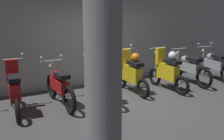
{
  "coord_description": "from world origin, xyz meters",
  "views": [
    {
      "loc": [
        -3.55,
        -5.29,
        2.36
      ],
      "look_at": [
        -0.18,
        0.8,
        0.75
      ],
      "focal_mm": 44.34,
      "sensor_mm": 36.0,
      "label": 1
    }
  ],
  "objects_px": {
    "motorbike_slot_5": "(167,70)",
    "motorbike_slot_3": "(102,81)",
    "motorbike_slot_1": "(14,90)",
    "motorbike_slot_2": "(59,86)",
    "motorbike_slot_6": "(189,68)",
    "motorbike_slot_7": "(214,65)",
    "support_pillar": "(103,79)",
    "motorbike_slot_4": "(131,72)"
  },
  "relations": [
    {
      "from": "motorbike_slot_2",
      "to": "motorbike_slot_7",
      "type": "xyz_separation_m",
      "value": [
        5.22,
        -0.08,
        0.0
      ]
    },
    {
      "from": "support_pillar",
      "to": "motorbike_slot_5",
      "type": "bearing_deg",
      "value": 41.7
    },
    {
      "from": "motorbike_slot_2",
      "to": "motorbike_slot_5",
      "type": "bearing_deg",
      "value": -4.47
    },
    {
      "from": "motorbike_slot_3",
      "to": "motorbike_slot_5",
      "type": "height_order",
      "value": "motorbike_slot_5"
    },
    {
      "from": "support_pillar",
      "to": "motorbike_slot_3",
      "type": "bearing_deg",
      "value": 63.46
    },
    {
      "from": "motorbike_slot_5",
      "to": "motorbike_slot_4",
      "type": "bearing_deg",
      "value": 164.87
    },
    {
      "from": "motorbike_slot_7",
      "to": "motorbike_slot_6",
      "type": "bearing_deg",
      "value": 176.96
    },
    {
      "from": "motorbike_slot_2",
      "to": "motorbike_slot_7",
      "type": "relative_size",
      "value": 1.01
    },
    {
      "from": "motorbike_slot_1",
      "to": "motorbike_slot_5",
      "type": "height_order",
      "value": "motorbike_slot_1"
    },
    {
      "from": "motorbike_slot_3",
      "to": "motorbike_slot_6",
      "type": "distance_m",
      "value": 3.13
    },
    {
      "from": "motorbike_slot_2",
      "to": "support_pillar",
      "type": "height_order",
      "value": "support_pillar"
    },
    {
      "from": "motorbike_slot_3",
      "to": "motorbike_slot_4",
      "type": "bearing_deg",
      "value": 13.34
    },
    {
      "from": "motorbike_slot_6",
      "to": "motorbike_slot_7",
      "type": "xyz_separation_m",
      "value": [
        1.05,
        -0.06,
        0.0
      ]
    },
    {
      "from": "motorbike_slot_1",
      "to": "support_pillar",
      "type": "xyz_separation_m",
      "value": [
        0.38,
        -3.61,
        1.06
      ]
    },
    {
      "from": "motorbike_slot_5",
      "to": "motorbike_slot_7",
      "type": "xyz_separation_m",
      "value": [
        2.09,
        0.16,
        -0.07
      ]
    },
    {
      "from": "motorbike_slot_2",
      "to": "motorbike_slot_4",
      "type": "xyz_separation_m",
      "value": [
        2.09,
        0.04,
        0.08
      ]
    },
    {
      "from": "motorbike_slot_5",
      "to": "motorbike_slot_6",
      "type": "relative_size",
      "value": 0.86
    },
    {
      "from": "motorbike_slot_2",
      "to": "motorbike_slot_3",
      "type": "xyz_separation_m",
      "value": [
        1.04,
        -0.21,
        0.04
      ]
    },
    {
      "from": "motorbike_slot_6",
      "to": "motorbike_slot_1",
      "type": "bearing_deg",
      "value": 179.75
    },
    {
      "from": "motorbike_slot_1",
      "to": "motorbike_slot_3",
      "type": "height_order",
      "value": "motorbike_slot_1"
    },
    {
      "from": "motorbike_slot_2",
      "to": "motorbike_slot_4",
      "type": "relative_size",
      "value": 1.16
    },
    {
      "from": "motorbike_slot_1",
      "to": "motorbike_slot_2",
      "type": "relative_size",
      "value": 0.86
    },
    {
      "from": "motorbike_slot_1",
      "to": "motorbike_slot_4",
      "type": "bearing_deg",
      "value": 0.77
    },
    {
      "from": "support_pillar",
      "to": "motorbike_slot_7",
      "type": "bearing_deg",
      "value": 31.03
    },
    {
      "from": "motorbike_slot_2",
      "to": "motorbike_slot_3",
      "type": "height_order",
      "value": "same"
    },
    {
      "from": "motorbike_slot_3",
      "to": "motorbike_slot_5",
      "type": "distance_m",
      "value": 2.08
    },
    {
      "from": "motorbike_slot_3",
      "to": "motorbike_slot_6",
      "type": "bearing_deg",
      "value": 3.34
    },
    {
      "from": "motorbike_slot_2",
      "to": "motorbike_slot_6",
      "type": "distance_m",
      "value": 4.17
    },
    {
      "from": "motorbike_slot_3",
      "to": "motorbike_slot_7",
      "type": "bearing_deg",
      "value": 1.75
    },
    {
      "from": "support_pillar",
      "to": "motorbike_slot_6",
      "type": "bearing_deg",
      "value": 36.62
    },
    {
      "from": "motorbike_slot_2",
      "to": "motorbike_slot_5",
      "type": "relative_size",
      "value": 1.16
    },
    {
      "from": "motorbike_slot_1",
      "to": "motorbike_slot_6",
      "type": "distance_m",
      "value": 5.21
    },
    {
      "from": "motorbike_slot_5",
      "to": "motorbike_slot_3",
      "type": "bearing_deg",
      "value": 179.06
    },
    {
      "from": "motorbike_slot_4",
      "to": "motorbike_slot_5",
      "type": "height_order",
      "value": "motorbike_slot_4"
    },
    {
      "from": "motorbike_slot_5",
      "to": "support_pillar",
      "type": "bearing_deg",
      "value": -138.3
    },
    {
      "from": "motorbike_slot_3",
      "to": "motorbike_slot_6",
      "type": "xyz_separation_m",
      "value": [
        3.13,
        0.18,
        -0.04
      ]
    },
    {
      "from": "motorbike_slot_2",
      "to": "support_pillar",
      "type": "relative_size",
      "value": 0.62
    },
    {
      "from": "motorbike_slot_1",
      "to": "motorbike_slot_2",
      "type": "bearing_deg",
      "value": 0.26
    },
    {
      "from": "motorbike_slot_6",
      "to": "motorbike_slot_7",
      "type": "bearing_deg",
      "value": -3.04
    },
    {
      "from": "motorbike_slot_4",
      "to": "support_pillar",
      "type": "xyz_separation_m",
      "value": [
        -2.75,
        -3.66,
        1.02
      ]
    },
    {
      "from": "motorbike_slot_4",
      "to": "motorbike_slot_5",
      "type": "relative_size",
      "value": 1.0
    },
    {
      "from": "motorbike_slot_5",
      "to": "motorbike_slot_6",
      "type": "bearing_deg",
      "value": 11.74
    }
  ]
}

